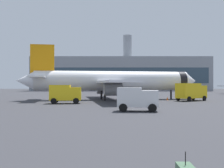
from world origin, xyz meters
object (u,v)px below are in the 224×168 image
Objects in this scene: fuel_truck at (190,91)px; safety_cone_mid at (191,98)px; cargo_van at (136,98)px; airplane_at_gate at (111,81)px; safety_cone_near at (167,98)px; service_truck at (64,93)px.

safety_cone_mid is (1.27, 3.80, -1.40)m from fuel_truck.
cargo_van is 6.10× the size of safety_cone_mid.
safety_cone_near is at bearing -8.25° from airplane_at_gate.
service_truck is at bearing -162.53° from fuel_truck.
cargo_van is 22.56m from safety_cone_near.
safety_cone_near is at bearing 69.77° from cargo_van.
fuel_truck is 1.38× the size of cargo_van.
safety_cone_near is at bearing -161.77° from safety_cone_mid.
fuel_truck is at bearing -28.37° from safety_cone_near.
airplane_at_gate is 47.68× the size of safety_cone_mid.
cargo_van is (10.07, -12.20, -0.16)m from service_truck.
fuel_truck is at bearing -108.49° from safety_cone_mid.
airplane_at_gate is 50.83× the size of safety_cone_near.
fuel_truck is 22.34m from cargo_van.
safety_cone_mid is at bearing 24.81° from service_truck.
safety_cone_mid is at bearing 60.45° from cargo_van.
airplane_at_gate reaches higher than safety_cone_mid.
service_truck is at bearing -153.40° from safety_cone_near.
safety_cone_near is (-3.89, 2.10, -1.43)m from fuel_truck.
airplane_at_gate is at bearing -179.38° from safety_cone_mid.
airplane_at_gate reaches higher than service_truck.
cargo_van is at bearing -119.55° from safety_cone_mid.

